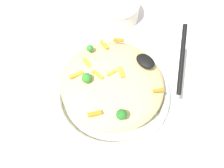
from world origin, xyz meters
TOP-DOWN VIEW (x-y plane):
  - ground_plane at (0.00, 0.00)m, footprint 2.40×2.40m
  - serving_bowl at (0.00, 0.00)m, footprint 0.34×0.34m
  - pasta_mound at (0.00, 0.00)m, footprint 0.29×0.28m
  - carrot_piece_0 at (-0.11, -0.05)m, footprint 0.02×0.03m
  - carrot_piece_1 at (-0.02, -0.02)m, footprint 0.03×0.02m
  - carrot_piece_2 at (0.08, -0.09)m, footprint 0.03×0.03m
  - carrot_piece_3 at (-0.04, -0.10)m, footprint 0.02×0.03m
  - carrot_piece_4 at (0.02, 0.03)m, footprint 0.04×0.01m
  - carrot_piece_5 at (0.06, 0.07)m, footprint 0.02×0.04m
  - carrot_piece_6 at (-0.00, 0.00)m, footprint 0.01×0.03m
  - carrot_piece_7 at (-0.05, 0.10)m, footprint 0.02×0.03m
  - carrot_piece_8 at (0.09, -0.05)m, footprint 0.04×0.01m
  - carrot_piece_9 at (0.07, 0.02)m, footprint 0.03×0.01m
  - broccoli_floret_0 at (0.10, -0.01)m, footprint 0.02×0.02m
  - broccoli_floret_1 at (-0.10, 0.06)m, footprint 0.03×0.03m
  - broccoli_floret_2 at (0.03, 0.06)m, footprint 0.03×0.03m
  - serving_spoon at (-0.06, -0.11)m, footprint 0.16×0.15m
  - companion_bowl at (0.25, -0.25)m, footprint 0.17×0.17m

SIDE VIEW (x-z plane):
  - ground_plane at x=0.00m, z-range 0.00..0.00m
  - serving_bowl at x=0.00m, z-range 0.00..0.05m
  - companion_bowl at x=0.25m, z-range 0.00..0.08m
  - pasta_mound at x=0.00m, z-range 0.04..0.14m
  - carrot_piece_7 at x=-0.05m, z-range 0.13..0.13m
  - carrot_piece_3 at x=-0.04m, z-range 0.13..0.13m
  - carrot_piece_2 at x=0.08m, z-range 0.13..0.13m
  - carrot_piece_9 at x=0.07m, z-range 0.13..0.13m
  - carrot_piece_5 at x=0.06m, z-range 0.13..0.13m
  - carrot_piece_0 at x=-0.11m, z-range 0.13..0.13m
  - carrot_piece_8 at x=0.09m, z-range 0.13..0.13m
  - carrot_piece_4 at x=0.02m, z-range 0.13..0.14m
  - carrot_piece_1 at x=-0.02m, z-range 0.14..0.14m
  - carrot_piece_6 at x=0.00m, z-range 0.14..0.14m
  - broccoli_floret_0 at x=0.10m, z-range 0.13..0.15m
  - broccoli_floret_1 at x=-0.10m, z-range 0.13..0.16m
  - broccoli_floret_2 at x=0.03m, z-range 0.13..0.16m
  - serving_spoon at x=-0.06m, z-range 0.11..0.19m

